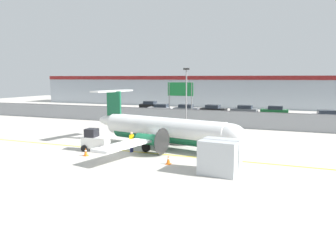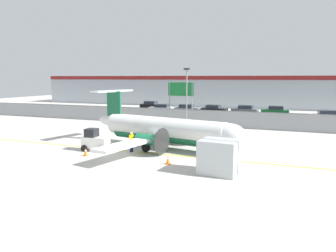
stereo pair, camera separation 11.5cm
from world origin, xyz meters
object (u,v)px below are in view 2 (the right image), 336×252
at_px(baggage_tug, 95,141).
at_px(parked_car_2, 187,109).
at_px(commuter_airplane, 166,130).
at_px(ground_crew_worker, 131,141).
at_px(traffic_cone_far_right, 86,152).
at_px(traffic_cone_near_right, 220,161).
at_px(parked_car_0, 151,105).
at_px(cargo_container, 219,157).
at_px(parked_car_4, 245,110).
at_px(parked_car_3, 214,110).
at_px(parked_car_5, 275,111).
at_px(parked_car_1, 161,109).
at_px(traffic_cone_near_left, 168,160).
at_px(highway_sign, 181,93).
at_px(parked_car_6, 326,116).
at_px(traffic_cone_far_left, 214,147).
at_px(apron_light_pole, 187,93).

height_order(baggage_tug, parked_car_2, baggage_tug).
bearing_deg(commuter_airplane, ground_crew_worker, -118.43).
bearing_deg(traffic_cone_far_right, parked_car_2, 93.23).
height_order(traffic_cone_near_right, parked_car_0, parked_car_0).
xyz_separation_m(cargo_container, parked_car_4, (-3.35, 33.67, -0.21)).
xyz_separation_m(parked_car_3, parked_car_4, (4.85, 1.16, 0.00)).
relative_size(parked_car_4, parked_car_5, 1.02).
height_order(parked_car_1, parked_car_2, same).
bearing_deg(parked_car_3, parked_car_0, 168.74).
distance_m(traffic_cone_near_left, highway_sign, 21.79).
distance_m(parked_car_0, parked_car_1, 7.10).
xyz_separation_m(traffic_cone_near_left, parked_car_2, (-8.75, 30.92, 0.58)).
distance_m(traffic_cone_near_right, parked_car_1, 33.23).
bearing_deg(parked_car_6, parked_car_5, -42.09).
bearing_deg(traffic_cone_near_left, parked_car_1, 113.47).
distance_m(traffic_cone_near_left, traffic_cone_far_right, 7.01).
bearing_deg(ground_crew_worker, parked_car_3, -77.35).
xyz_separation_m(cargo_container, traffic_cone_near_right, (-0.38, 2.07, -0.79)).
bearing_deg(highway_sign, traffic_cone_far_left, -61.10).
height_order(traffic_cone_near_left, traffic_cone_far_left, same).
relative_size(parked_car_2, highway_sign, 0.77).
xyz_separation_m(traffic_cone_near_left, parked_car_1, (-13.01, 29.96, 0.58)).
height_order(parked_car_0, parked_car_1, same).
distance_m(traffic_cone_near_right, highway_sign, 22.04).
bearing_deg(apron_light_pole, parked_car_1, 123.44).
relative_size(baggage_tug, apron_light_pole, 0.33).
xyz_separation_m(baggage_tug, cargo_container, (11.25, -2.75, 0.24)).
bearing_deg(ground_crew_worker, parked_car_6, -109.82).
bearing_deg(parked_car_6, baggage_tug, 46.11).
xyz_separation_m(traffic_cone_near_left, parked_car_5, (5.23, 33.20, 0.58)).
xyz_separation_m(traffic_cone_far_right, parked_car_6, (19.20, 28.43, 0.58)).
distance_m(baggage_tug, traffic_cone_far_right, 1.93).
distance_m(cargo_container, traffic_cone_near_right, 2.25).
height_order(cargo_container, parked_car_5, cargo_container).
bearing_deg(ground_crew_worker, baggage_tug, 25.23).
bearing_deg(traffic_cone_far_right, traffic_cone_near_right, 6.22).
xyz_separation_m(baggage_tug, traffic_cone_near_right, (10.87, -0.67, -0.54)).
height_order(commuter_airplane, traffic_cone_far_left, commuter_airplane).
xyz_separation_m(cargo_container, highway_sign, (-10.15, 21.45, 3.04)).
bearing_deg(parked_car_6, parked_car_3, -18.43).
xyz_separation_m(ground_crew_worker, parked_car_0, (-13.19, 33.00, -0.06)).
bearing_deg(commuter_airplane, parked_car_6, 70.89).
xyz_separation_m(baggage_tug, ground_crew_worker, (3.09, 0.69, 0.10)).
relative_size(parked_car_3, parked_car_5, 1.03).
height_order(commuter_airplane, ground_crew_worker, commuter_airplane).
distance_m(parked_car_4, parked_car_5, 4.69).
distance_m(traffic_cone_far_left, highway_sign, 17.44).
distance_m(traffic_cone_far_right, apron_light_pole, 17.13).
height_order(traffic_cone_far_left, parked_car_0, parked_car_0).
relative_size(parked_car_4, parked_car_6, 0.98).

